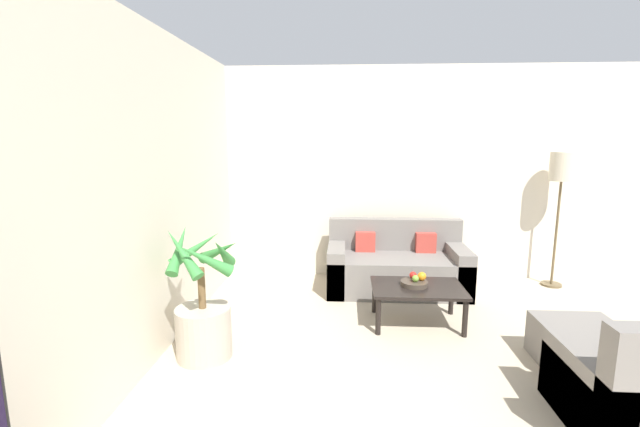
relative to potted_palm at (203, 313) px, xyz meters
The scene contains 11 objects.
wall_back 4.01m from the potted_palm, 36.17° to the left, with size 8.63×0.06×2.70m.
wall_left 1.37m from the potted_palm, 114.46° to the right, with size 0.06×7.89×2.70m.
potted_palm is the anchor object (origin of this frame).
sofa_loveseat 2.48m from the potted_palm, 44.07° to the left, with size 1.63×0.81×0.82m.
floor_lamp 4.33m from the potted_palm, 27.94° to the left, with size 0.28×0.28×1.64m.
coffee_table 2.02m from the potted_palm, 21.97° to the left, with size 0.88×0.61×0.38m.
fruit_bowl 2.00m from the potted_palm, 22.82° to the left, with size 0.26×0.26×0.05m.
apple_red 2.03m from the potted_palm, 24.76° to the left, with size 0.07×0.07×0.07m.
apple_green 2.00m from the potted_palm, 22.21° to the left, with size 0.07×0.07×0.07m.
orange_fruit 2.08m from the potted_palm, 22.65° to the left, with size 0.08×0.08×0.08m.
ottoman 3.04m from the potted_palm, ahead, with size 0.61×0.55×0.35m.
Camera 1 is at (-1.99, 0.77, 1.80)m, focal length 24.00 mm.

